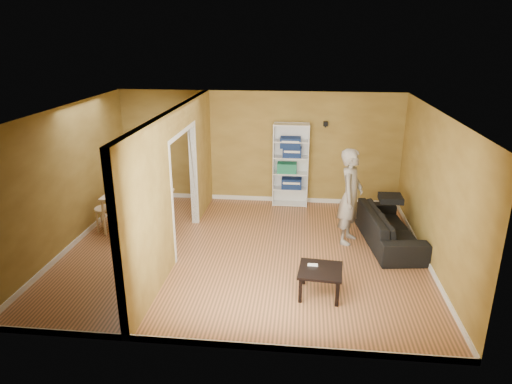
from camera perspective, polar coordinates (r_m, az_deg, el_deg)
room_shell at (r=8.01m, az=-1.57°, el=0.93°), size 6.50×6.50×6.50m
partition at (r=8.25m, az=-9.87°, el=1.20°), size 0.22×5.50×2.60m
wall_speaker at (r=10.41m, az=8.69°, el=8.43°), size 0.10×0.10×0.10m
sofa at (r=9.05m, az=16.32°, el=-3.68°), size 2.26×1.20×0.82m
person at (r=8.68m, az=11.79°, el=0.44°), size 0.94×0.83×2.15m
bookshelf at (r=10.54m, az=4.36°, el=3.45°), size 0.81×0.35×1.91m
paper_box_navy_a at (r=10.61m, az=4.47°, el=1.12°), size 0.46×0.30×0.24m
paper_box_teal at (r=10.51m, az=3.89°, el=3.06°), size 0.44×0.29×0.23m
paper_box_navy_b at (r=10.41m, az=4.53°, el=4.99°), size 0.42×0.27×0.21m
paper_box_navy_c at (r=10.35m, az=4.34°, el=6.32°), size 0.46×0.30×0.24m
coffee_table at (r=7.10m, az=8.04°, el=-10.01°), size 0.65×0.65×0.43m
game_controller at (r=7.14m, az=7.10°, el=-9.02°), size 0.15×0.04×0.03m
dining_table at (r=9.42m, az=-14.58°, el=-0.66°), size 1.26×0.84×0.79m
chair_left at (r=9.70m, az=-18.29°, el=-1.83°), size 0.52×0.52×0.98m
chair_near at (r=8.98m, az=-15.61°, el=-3.56°), size 0.45×0.45×0.89m
chair_far at (r=9.96m, az=-13.05°, el=-0.67°), size 0.59×0.59×1.02m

